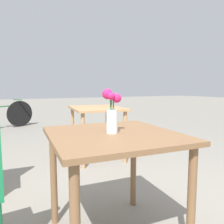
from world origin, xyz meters
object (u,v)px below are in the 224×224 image
object	(u,v)px
bicycle	(1,115)
table_back	(97,115)
table_front	(113,150)
flower_vase	(112,113)

from	to	relation	value
bicycle	table_back	bearing A→B (deg)	-67.29
table_front	bicycle	xyz separation A→B (m)	(-0.72, 4.85, -0.28)
flower_vase	bicycle	xyz separation A→B (m)	(-0.71, 4.85, -0.52)
table_front	table_back	bearing A→B (deg)	71.03
table_front	flower_vase	xyz separation A→B (m)	(-0.01, 0.00, 0.24)
flower_vase	table_back	size ratio (longest dim) A/B	0.30
table_front	bicycle	bearing A→B (deg)	98.42
table_back	bicycle	xyz separation A→B (m)	(-1.31, 3.13, -0.27)
table_front	bicycle	size ratio (longest dim) A/B	0.56
table_back	bicycle	distance (m)	3.41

